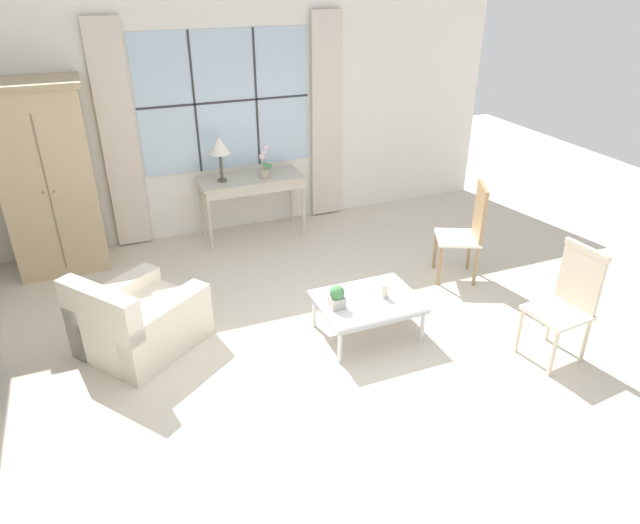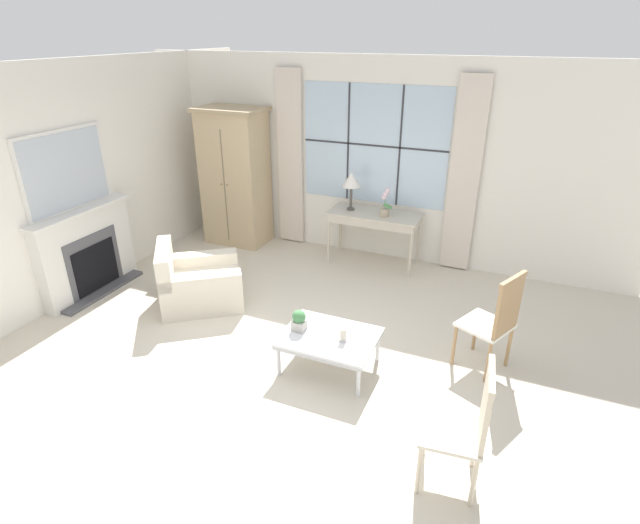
% 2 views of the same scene
% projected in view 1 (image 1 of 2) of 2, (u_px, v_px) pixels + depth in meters
% --- Properties ---
extents(ground_plane, '(14.00, 14.00, 0.00)m').
position_uv_depth(ground_plane, '(320.00, 353.00, 5.09)').
color(ground_plane, beige).
extents(wall_back_windowed, '(7.20, 0.14, 2.80)m').
position_uv_depth(wall_back_windowed, '(227.00, 120.00, 6.92)').
color(wall_back_windowed, white).
rests_on(wall_back_windowed, ground_plane).
extents(armoire, '(1.00, 0.68, 2.07)m').
position_uv_depth(armoire, '(48.00, 179.00, 6.09)').
color(armoire, tan).
rests_on(armoire, ground_plane).
extents(console_table, '(1.27, 0.56, 0.76)m').
position_uv_depth(console_table, '(251.00, 184.00, 7.01)').
color(console_table, beige).
rests_on(console_table, ground_plane).
extents(table_lamp, '(0.27, 0.27, 0.54)m').
position_uv_depth(table_lamp, '(219.00, 147.00, 6.65)').
color(table_lamp, '#4C4742').
rests_on(table_lamp, console_table).
extents(potted_orchid, '(0.16, 0.13, 0.40)m').
position_uv_depth(potted_orchid, '(264.00, 165.00, 6.90)').
color(potted_orchid, tan).
rests_on(potted_orchid, console_table).
extents(armchair_upholstered, '(1.25, 1.23, 0.78)m').
position_uv_depth(armchair_upholstered, '(139.00, 323.00, 5.06)').
color(armchair_upholstered, beige).
rests_on(armchair_upholstered, ground_plane).
extents(side_chair_wooden, '(0.59, 0.59, 1.07)m').
position_uv_depth(side_chair_wooden, '(469.00, 227.00, 6.06)').
color(side_chair_wooden, white).
rests_on(side_chair_wooden, ground_plane).
extents(accent_chair_wooden, '(0.48, 0.48, 1.04)m').
position_uv_depth(accent_chair_wooden, '(568.00, 298.00, 4.82)').
color(accent_chair_wooden, beige).
rests_on(accent_chair_wooden, ground_plane).
extents(coffee_table, '(0.92, 0.71, 0.38)m').
position_uv_depth(coffee_table, '(368.00, 303.00, 5.20)').
color(coffee_table, silver).
rests_on(coffee_table, ground_plane).
extents(potted_plant_small, '(0.14, 0.14, 0.22)m').
position_uv_depth(potted_plant_small, '(337.00, 296.00, 5.01)').
color(potted_plant_small, '#BCB7AD').
rests_on(potted_plant_small, coffee_table).
extents(pillar_candle, '(0.09, 0.09, 0.15)m').
position_uv_depth(pillar_candle, '(385.00, 291.00, 5.18)').
color(pillar_candle, silver).
rests_on(pillar_candle, coffee_table).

